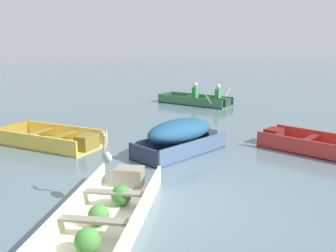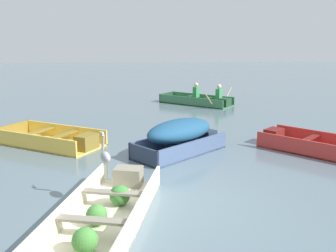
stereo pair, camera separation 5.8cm
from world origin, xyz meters
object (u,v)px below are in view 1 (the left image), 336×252
dinghy_cream_foreground (108,211)px  rowboat_green_with_crew (199,100)px  skiff_red_near_moored (322,147)px  heron_on_dinghy (107,156)px  skiff_slate_blue_mid_moored (181,134)px  skiff_yellow_far_moored (54,140)px

dinghy_cream_foreground → rowboat_green_with_crew: size_ratio=1.08×
skiff_red_near_moored → heron_on_dinghy: bearing=-153.4°
rowboat_green_with_crew → skiff_slate_blue_mid_moored: bearing=-103.2°
dinghy_cream_foreground → skiff_red_near_moored: (4.95, 3.12, -0.01)m
skiff_yellow_far_moored → skiff_slate_blue_mid_moored: bearing=-16.3°
skiff_red_near_moored → rowboat_green_with_crew: bearing=104.4°
skiff_yellow_far_moored → rowboat_green_with_crew: size_ratio=0.97×
dinghy_cream_foreground → skiff_yellow_far_moored: skiff_yellow_far_moored is taller
skiff_red_near_moored → skiff_yellow_far_moored: 6.77m
dinghy_cream_foreground → heron_on_dinghy: heron_on_dinghy is taller
heron_on_dinghy → rowboat_green_with_crew: bearing=71.8°
dinghy_cream_foreground → skiff_yellow_far_moored: size_ratio=1.11×
skiff_slate_blue_mid_moored → rowboat_green_with_crew: bearing=76.8°
skiff_yellow_far_moored → skiff_red_near_moored: bearing=-10.2°
skiff_red_near_moored → skiff_slate_blue_mid_moored: 3.47m
dinghy_cream_foreground → heron_on_dinghy: (-0.04, 0.62, 0.70)m
skiff_red_near_moored → skiff_yellow_far_moored: (-6.66, 1.20, 0.01)m
skiff_red_near_moored → heron_on_dinghy: heron_on_dinghy is taller
dinghy_cream_foreground → skiff_red_near_moored: 5.85m
skiff_yellow_far_moored → rowboat_green_with_crew: rowboat_green_with_crew is taller
rowboat_green_with_crew → heron_on_dinghy: size_ratio=3.74×
skiff_red_near_moored → rowboat_green_with_crew: rowboat_green_with_crew is taller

